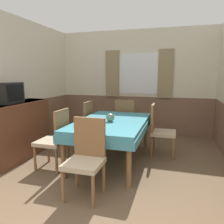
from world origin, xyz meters
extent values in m
cube|color=silver|center=(0.00, 4.46, 1.77)|extent=(4.25, 0.05, 1.65)
cube|color=brown|center=(0.00, 4.46, 0.47)|extent=(4.25, 0.05, 0.95)
cube|color=white|center=(0.10, 4.43, 1.52)|extent=(1.11, 0.01, 1.00)
cube|color=#998460|center=(-0.57, 4.41, 1.52)|extent=(0.36, 0.03, 1.17)
cube|color=#998460|center=(0.76, 4.41, 1.52)|extent=(0.36, 0.03, 1.17)
cube|color=silver|center=(-1.95, 2.22, 1.77)|extent=(0.05, 4.84, 1.65)
cube|color=brown|center=(-1.95, 2.22, 0.47)|extent=(0.05, 4.84, 0.95)
cube|color=teal|center=(-0.02, 2.44, 0.70)|extent=(1.13, 1.82, 0.06)
cube|color=teal|center=(-0.02, 2.44, 0.61)|extent=(1.16, 1.85, 0.12)
cylinder|color=brown|center=(-0.50, 1.61, 0.33)|extent=(0.07, 0.07, 0.67)
cylinder|color=brown|center=(0.47, 1.61, 0.33)|extent=(0.07, 0.07, 0.67)
cylinder|color=brown|center=(-0.50, 3.27, 0.33)|extent=(0.07, 0.07, 0.67)
cylinder|color=brown|center=(0.47, 3.27, 0.33)|extent=(0.07, 0.07, 0.67)
cylinder|color=brown|center=(1.02, 3.17, 0.20)|extent=(0.04, 0.04, 0.40)
cylinder|color=brown|center=(1.02, 2.79, 0.20)|extent=(0.04, 0.04, 0.40)
cylinder|color=brown|center=(0.64, 3.17, 0.20)|extent=(0.04, 0.04, 0.40)
cylinder|color=brown|center=(0.64, 2.79, 0.20)|extent=(0.04, 0.04, 0.40)
cube|color=tan|center=(0.83, 2.98, 0.43)|extent=(0.44, 0.44, 0.06)
cube|color=brown|center=(0.63, 2.98, 0.72)|extent=(0.04, 0.42, 0.51)
cylinder|color=brown|center=(-1.06, 2.79, 0.20)|extent=(0.04, 0.04, 0.40)
cylinder|color=brown|center=(-1.06, 3.17, 0.20)|extent=(0.04, 0.04, 0.40)
cylinder|color=brown|center=(-0.68, 2.79, 0.20)|extent=(0.04, 0.04, 0.40)
cylinder|color=brown|center=(-0.68, 3.17, 0.20)|extent=(0.04, 0.04, 0.40)
cube|color=tan|center=(-0.87, 2.98, 0.43)|extent=(0.44, 0.44, 0.06)
cube|color=brown|center=(-0.67, 2.98, 0.72)|extent=(0.04, 0.42, 0.51)
cylinder|color=brown|center=(-0.21, 3.82, 0.20)|extent=(0.04, 0.04, 0.40)
cylinder|color=brown|center=(0.17, 3.82, 0.20)|extent=(0.04, 0.04, 0.40)
cylinder|color=brown|center=(-0.21, 3.44, 0.20)|extent=(0.04, 0.04, 0.40)
cylinder|color=brown|center=(0.17, 3.44, 0.20)|extent=(0.04, 0.04, 0.40)
cube|color=tan|center=(-0.02, 3.63, 0.43)|extent=(0.44, 0.44, 0.06)
cube|color=brown|center=(-0.02, 3.43, 0.72)|extent=(0.42, 0.04, 0.51)
cylinder|color=brown|center=(-1.06, 1.71, 0.20)|extent=(0.04, 0.04, 0.40)
cylinder|color=brown|center=(-1.06, 2.09, 0.20)|extent=(0.04, 0.04, 0.40)
cylinder|color=brown|center=(-0.68, 1.71, 0.20)|extent=(0.04, 0.04, 0.40)
cylinder|color=brown|center=(-0.68, 2.09, 0.20)|extent=(0.04, 0.04, 0.40)
cube|color=tan|center=(-0.87, 1.90, 0.43)|extent=(0.44, 0.44, 0.06)
cube|color=brown|center=(-0.67, 1.90, 0.72)|extent=(0.04, 0.42, 0.51)
cylinder|color=brown|center=(0.17, 1.05, 0.20)|extent=(0.04, 0.04, 0.40)
cylinder|color=brown|center=(-0.21, 1.05, 0.20)|extent=(0.04, 0.04, 0.40)
cylinder|color=brown|center=(0.17, 1.43, 0.20)|extent=(0.04, 0.04, 0.40)
cylinder|color=brown|center=(-0.21, 1.43, 0.20)|extent=(0.04, 0.04, 0.40)
cube|color=tan|center=(-0.02, 1.24, 0.43)|extent=(0.44, 0.44, 0.06)
cube|color=brown|center=(-0.02, 1.44, 0.72)|extent=(0.42, 0.04, 0.51)
cube|color=brown|center=(-1.68, 2.12, 0.51)|extent=(0.44, 1.35, 1.02)
cube|color=brown|center=(-1.68, 2.12, 1.01)|extent=(0.46, 1.37, 0.02)
cube|color=black|center=(-1.69, 1.97, 1.20)|extent=(0.28, 0.44, 0.36)
cube|color=black|center=(-1.54, 1.97, 1.20)|extent=(0.01, 0.36, 0.27)
sphere|color=slate|center=(-0.01, 2.35, 0.80)|extent=(0.14, 0.14, 0.14)
camera|label=1|loc=(1.02, -1.07, 1.50)|focal=35.00mm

